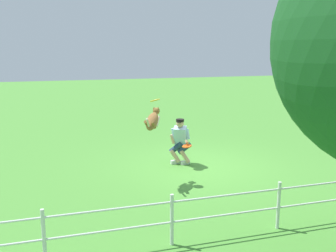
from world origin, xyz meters
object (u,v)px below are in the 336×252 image
at_px(person, 180,140).
at_px(frisbee_flying, 155,100).
at_px(dog, 153,120).
at_px(frisbee_held, 187,146).

relative_size(person, frisbee_flying, 5.47).
relative_size(dog, frisbee_held, 3.76).
height_order(person, dog, dog).
bearing_deg(dog, frisbee_flying, -6.58).
height_order(dog, frisbee_held, dog).
height_order(frisbee_flying, frisbee_held, frisbee_flying).
relative_size(person, frisbee_held, 4.98).
bearing_deg(person, frisbee_held, 38.35).
xyz_separation_m(person, frisbee_held, (-0.06, 0.38, -0.09)).
bearing_deg(frisbee_held, dog, 36.69).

